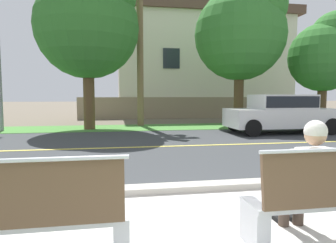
% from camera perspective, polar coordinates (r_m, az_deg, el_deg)
% --- Properties ---
extents(ground_plane, '(140.00, 140.00, 0.00)m').
position_cam_1_polar(ground_plane, '(10.29, -5.84, -3.48)').
color(ground_plane, '#665B4C').
extents(curb_edge, '(44.00, 0.30, 0.11)m').
position_cam_1_polar(curb_edge, '(4.78, -1.15, -12.62)').
color(curb_edge, '#ADA89E').
rests_on(curb_edge, ground_plane).
extents(street_asphalt, '(52.00, 8.00, 0.01)m').
position_cam_1_polar(street_asphalt, '(8.81, -5.17, -4.86)').
color(street_asphalt, '#383A3D').
rests_on(street_asphalt, ground_plane).
extents(road_centre_line, '(48.00, 0.14, 0.01)m').
position_cam_1_polar(road_centre_line, '(8.81, -5.17, -4.83)').
color(road_centre_line, '#E0CC4C').
rests_on(road_centre_line, ground_plane).
extents(far_verge_grass, '(48.00, 2.80, 0.02)m').
position_cam_1_polar(far_verge_grass, '(14.19, -6.91, -1.16)').
color(far_verge_grass, '#478438').
rests_on(far_verge_grass, ground_plane).
extents(bench_left, '(1.96, 0.48, 1.01)m').
position_cam_1_polar(bench_left, '(2.95, -27.54, -16.14)').
color(bench_left, silver).
rests_on(bench_left, ground_plane).
extents(seated_person_white, '(0.52, 0.68, 1.25)m').
position_cam_1_polar(seated_person_white, '(3.51, 24.93, -9.06)').
color(seated_person_white, '#47382D').
rests_on(seated_person_white, ground_plane).
extents(car_white_near, '(4.30, 1.86, 1.54)m').
position_cam_1_polar(car_white_near, '(12.83, 20.64, 1.72)').
color(car_white_near, silver).
rests_on(car_white_near, ground_plane).
extents(shade_tree_far_left, '(4.48, 4.48, 7.39)m').
position_cam_1_polar(shade_tree_far_left, '(14.13, -14.44, 18.27)').
color(shade_tree_far_left, brown).
rests_on(shade_tree_far_left, ground_plane).
extents(shade_tree_left, '(4.53, 4.53, 7.47)m').
position_cam_1_polar(shade_tree_left, '(16.14, 14.06, 16.76)').
color(shade_tree_left, brown).
rests_on(shade_tree_left, ground_plane).
extents(shade_tree_centre, '(3.42, 3.42, 5.65)m').
position_cam_1_polar(shade_tree_centre, '(17.39, 27.78, 11.52)').
color(shade_tree_centre, brown).
rests_on(shade_tree_centre, ground_plane).
extents(garden_wall, '(13.00, 0.36, 1.40)m').
position_cam_1_polar(garden_wall, '(20.01, 2.03, 2.62)').
color(garden_wall, gray).
rests_on(garden_wall, ground_plane).
extents(house_across_street, '(13.25, 6.91, 7.72)m').
position_cam_1_polar(house_across_street, '(23.76, 5.89, 10.69)').
color(house_across_street, beige).
rests_on(house_across_street, ground_plane).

